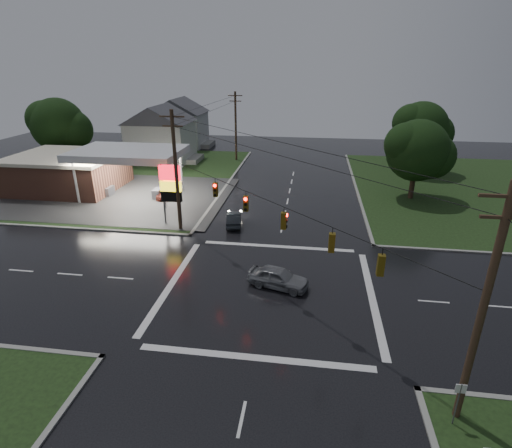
# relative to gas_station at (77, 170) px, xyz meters

# --- Properties ---
(ground) EXTENTS (120.00, 120.00, 0.00)m
(ground) POSITION_rel_gas_station_xyz_m (25.68, -19.70, -2.55)
(ground) COLOR black
(ground) RESTS_ON ground
(grass_nw) EXTENTS (36.00, 36.00, 0.08)m
(grass_nw) POSITION_rel_gas_station_xyz_m (-0.32, 6.30, -2.51)
(grass_nw) COLOR black
(grass_nw) RESTS_ON ground
(grass_ne) EXTENTS (36.00, 36.00, 0.08)m
(grass_ne) POSITION_rel_gas_station_xyz_m (51.68, 6.30, -2.51)
(grass_ne) COLOR black
(grass_ne) RESTS_ON ground
(gas_station) EXTENTS (26.20, 18.00, 5.60)m
(gas_station) POSITION_rel_gas_station_xyz_m (0.00, 0.00, 0.00)
(gas_station) COLOR #2D2D2D
(gas_station) RESTS_ON ground
(pylon_sign) EXTENTS (2.00, 0.35, 6.00)m
(pylon_sign) POSITION_rel_gas_station_xyz_m (15.18, -9.20, 1.46)
(pylon_sign) COLOR #59595E
(pylon_sign) RESTS_ON ground
(utility_pole_nw) EXTENTS (2.20, 0.32, 11.00)m
(utility_pole_nw) POSITION_rel_gas_station_xyz_m (16.18, -10.20, 3.17)
(utility_pole_nw) COLOR #382619
(utility_pole_nw) RESTS_ON ground
(utility_pole_se) EXTENTS (2.20, 0.32, 11.00)m
(utility_pole_se) POSITION_rel_gas_station_xyz_m (35.18, -29.20, 3.17)
(utility_pole_se) COLOR #382619
(utility_pole_se) RESTS_ON ground
(utility_pole_n) EXTENTS (2.20, 0.32, 10.50)m
(utility_pole_n) POSITION_rel_gas_station_xyz_m (16.18, 18.30, 2.92)
(utility_pole_n) COLOR #382619
(utility_pole_n) RESTS_ON ground
(traffic_signals) EXTENTS (26.87, 26.87, 1.47)m
(traffic_signals) POSITION_rel_gas_station_xyz_m (25.69, -19.72, 3.93)
(traffic_signals) COLOR black
(traffic_signals) RESTS_ON ground
(house_near) EXTENTS (11.05, 8.48, 8.60)m
(house_near) POSITION_rel_gas_station_xyz_m (4.73, 16.30, 1.86)
(house_near) COLOR silver
(house_near) RESTS_ON ground
(house_far) EXTENTS (11.05, 8.48, 8.60)m
(house_far) POSITION_rel_gas_station_xyz_m (3.73, 28.30, 1.86)
(house_far) COLOR silver
(house_far) RESTS_ON ground
(tree_nw_behind) EXTENTS (8.93, 7.60, 10.00)m
(tree_nw_behind) POSITION_rel_gas_station_xyz_m (-8.17, 10.29, 3.63)
(tree_nw_behind) COLOR black
(tree_nw_behind) RESTS_ON ground
(tree_ne_near) EXTENTS (7.99, 6.80, 8.98)m
(tree_ne_near) POSITION_rel_gas_station_xyz_m (39.82, 2.29, 3.01)
(tree_ne_near) COLOR black
(tree_ne_near) RESTS_ON ground
(tree_ne_far) EXTENTS (8.46, 7.20, 9.80)m
(tree_ne_far) POSITION_rel_gas_station_xyz_m (42.83, 14.29, 3.63)
(tree_ne_far) COLOR black
(tree_ne_far) RESTS_ON ground
(car_north) EXTENTS (1.92, 4.01, 1.27)m
(car_north) POSITION_rel_gas_station_xyz_m (21.00, -8.43, -1.91)
(car_north) COLOR black
(car_north) RESTS_ON ground
(car_crossing) EXTENTS (4.60, 2.80, 1.46)m
(car_crossing) POSITION_rel_gas_station_xyz_m (26.27, -19.25, -1.82)
(car_crossing) COLOR slate
(car_crossing) RESTS_ON ground
(car_pump) EXTENTS (1.81, 4.13, 1.18)m
(car_pump) POSITION_rel_gas_station_xyz_m (11.77, -1.23, -1.96)
(car_pump) COLOR #531A13
(car_pump) RESTS_ON ground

